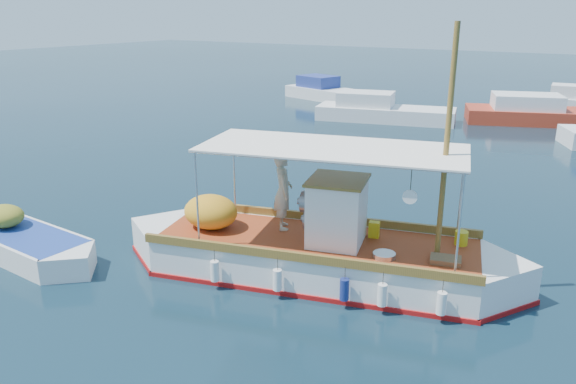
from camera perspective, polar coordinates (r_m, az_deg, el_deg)
The scene contains 6 objects.
ground at distance 13.91m, azimuth 4.08°, elevation -7.96°, with size 160.00×160.00×0.00m, color black.
fishing_caique at distance 13.50m, azimuth 2.54°, elevation -6.22°, with size 9.65×4.43×6.08m.
dinghy at distance 16.27m, azimuth -25.51°, elevation -4.70°, with size 5.59×1.80×1.36m.
bg_boat_nw at distance 32.91m, azimuth 9.44°, elevation 8.01°, with size 8.07×4.14×1.80m.
bg_boat_n at distance 34.75m, azimuth 24.68°, elevation 7.14°, with size 9.45×5.64×1.80m.
bg_boat_far_w at distance 40.50m, azimuth 3.82°, elevation 10.07°, with size 6.85×4.06×1.80m.
Camera 1 is at (5.72, -11.12, 6.09)m, focal length 35.00 mm.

